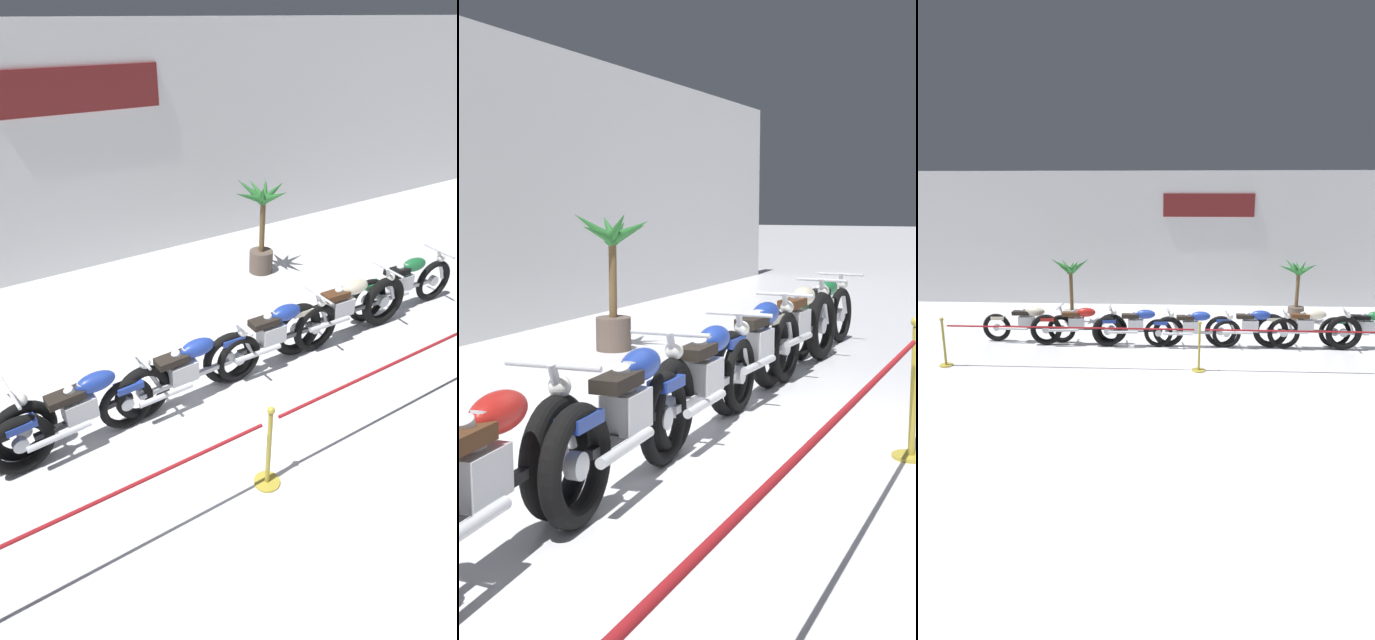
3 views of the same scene
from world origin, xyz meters
The scene contains 13 objects.
ground_plane centered at (0.00, 0.00, 0.00)m, with size 120.00×120.00×0.00m, color silver.
back_wall centered at (0.00, 5.12, 2.10)m, with size 28.00×0.29×4.20m.
motorcycle_cream_0 centered at (-4.02, 0.69, 0.46)m, with size 2.32×0.62×0.92m.
motorcycle_red_1 centered at (-2.76, 0.55, 0.47)m, with size 2.32×0.62×0.95m.
motorcycle_blue_2 centered at (-1.33, 0.48, 0.46)m, with size 2.19×0.62×0.94m.
motorcycle_blue_3 centered at (-0.04, 0.49, 0.46)m, with size 2.29×0.62×0.92m.
motorcycle_blue_4 centered at (1.36, 0.53, 0.48)m, with size 2.21×0.62×0.95m.
motorcycle_cream_5 centered at (2.62, 0.53, 0.49)m, with size 2.48×0.62×0.99m.
motorcycle_green_6 centered at (4.05, 0.63, 0.47)m, with size 2.20×0.62×0.94m.
potted_palm_left_of_row centered at (2.94, 3.05, 0.96)m, with size 1.13×1.06×1.82m.
potted_palm_right_of_row centered at (-3.36, 2.66, 1.04)m, with size 1.11×1.14×1.87m.
stanchion_far_left centered at (-1.46, -1.12, 0.74)m, with size 10.57×0.28×1.05m.
stanchion_mid_left centered at (0.04, -1.12, 0.36)m, with size 0.28×0.28×1.05m.
Camera 3 is at (-0.48, -10.87, 3.60)m, focal length 28.00 mm.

